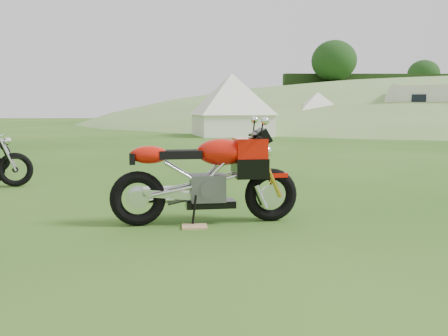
{
  "coord_description": "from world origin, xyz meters",
  "views": [
    {
      "loc": [
        -0.44,
        -4.94,
        1.25
      ],
      "look_at": [
        -0.31,
        0.4,
        0.61
      ],
      "focal_mm": 40.0,
      "sensor_mm": 36.0,
      "label": 1
    }
  ],
  "objects_px": {
    "sport_motorcycle": "(206,170)",
    "plywood_board": "(194,227)",
    "tent_right": "(388,110)",
    "caravan": "(439,109)",
    "tent_mid": "(318,110)",
    "tent_left": "(232,105)"
  },
  "relations": [
    {
      "from": "sport_motorcycle",
      "to": "plywood_board",
      "type": "height_order",
      "value": "sport_motorcycle"
    },
    {
      "from": "tent_right",
      "to": "plywood_board",
      "type": "bearing_deg",
      "value": -101.58
    },
    {
      "from": "sport_motorcycle",
      "to": "caravan",
      "type": "distance_m",
      "value": 22.3
    },
    {
      "from": "tent_mid",
      "to": "tent_right",
      "type": "height_order",
      "value": "same"
    },
    {
      "from": "plywood_board",
      "to": "tent_right",
      "type": "relative_size",
      "value": 0.1
    },
    {
      "from": "tent_right",
      "to": "tent_left",
      "type": "bearing_deg",
      "value": -144.16
    },
    {
      "from": "sport_motorcycle",
      "to": "caravan",
      "type": "height_order",
      "value": "caravan"
    },
    {
      "from": "tent_mid",
      "to": "tent_right",
      "type": "distance_m",
      "value": 3.93
    },
    {
      "from": "plywood_board",
      "to": "tent_mid",
      "type": "xyz_separation_m",
      "value": [
        5.74,
        20.98,
        1.13
      ]
    },
    {
      "from": "tent_left",
      "to": "tent_right",
      "type": "relative_size",
      "value": 1.2
    },
    {
      "from": "tent_left",
      "to": "tent_mid",
      "type": "relative_size",
      "value": 1.2
    },
    {
      "from": "tent_mid",
      "to": "caravan",
      "type": "bearing_deg",
      "value": -16.07
    },
    {
      "from": "plywood_board",
      "to": "caravan",
      "type": "bearing_deg",
      "value": 59.48
    },
    {
      "from": "tent_right",
      "to": "caravan",
      "type": "distance_m",
      "value": 2.75
    },
    {
      "from": "tent_mid",
      "to": "tent_right",
      "type": "xyz_separation_m",
      "value": [
        3.89,
        0.5,
        -0.0
      ]
    },
    {
      "from": "tent_left",
      "to": "caravan",
      "type": "xyz_separation_m",
      "value": [
        10.34,
        1.6,
        -0.17
      ]
    },
    {
      "from": "plywood_board",
      "to": "tent_left",
      "type": "xyz_separation_m",
      "value": [
        1.11,
        17.82,
        1.37
      ]
    },
    {
      "from": "plywood_board",
      "to": "tent_mid",
      "type": "height_order",
      "value": "tent_mid"
    },
    {
      "from": "plywood_board",
      "to": "tent_left",
      "type": "bearing_deg",
      "value": 86.44
    },
    {
      "from": "tent_right",
      "to": "caravan",
      "type": "bearing_deg",
      "value": -36.12
    },
    {
      "from": "sport_motorcycle",
      "to": "caravan",
      "type": "xyz_separation_m",
      "value": [
        11.33,
        19.2,
        0.62
      ]
    },
    {
      "from": "tent_left",
      "to": "plywood_board",
      "type": "bearing_deg",
      "value": -105.06
    }
  ]
}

